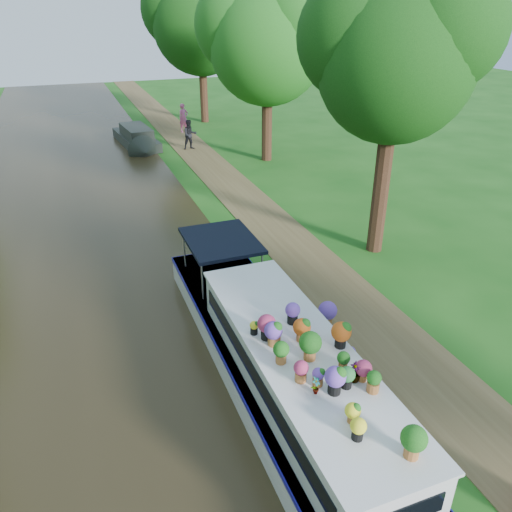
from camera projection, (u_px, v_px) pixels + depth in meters
The scene contains 11 objects.
ground at pixel (317, 314), 14.13m from camera, with size 100.00×100.00×0.00m, color #185114.
canal_water at pixel (98, 362), 12.22m from camera, with size 10.00×100.00×0.02m, color black.
towpath at pixel (354, 305), 14.51m from camera, with size 2.20×100.00×0.03m, color brown.
plant_boat at pixel (298, 388), 10.18m from camera, with size 2.29×13.52×2.25m.
tree_near_overhang at pixel (396, 51), 14.90m from camera, with size 5.52×5.28×8.99m.
tree_near_mid at pixel (267, 35), 25.21m from camera, with size 6.90×6.60×9.40m.
tree_near_far at pixel (200, 17), 33.94m from camera, with size 7.59×7.26×10.30m.
second_boat at pixel (137, 138), 30.56m from camera, with size 2.25×6.24×1.18m.
pedestrian_pink at pixel (184, 118), 33.60m from camera, with size 0.68×0.45×1.87m, color #EA607F.
pedestrian_dark at pixel (190, 135), 29.61m from camera, with size 0.84×0.66×1.73m, color black.
verge_plant at pixel (304, 319), 13.55m from camera, with size 0.38×0.33×0.42m, color #1F6720.
Camera 1 is at (-5.85, -10.46, 7.86)m, focal length 35.00 mm.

